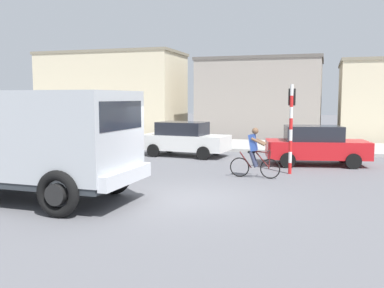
{
  "coord_description": "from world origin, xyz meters",
  "views": [
    {
      "loc": [
        3.62,
        -11.0,
        2.73
      ],
      "look_at": [
        -0.55,
        2.5,
        1.2
      ],
      "focal_mm": 40.17,
      "sensor_mm": 36.0,
      "label": 1
    }
  ],
  "objects_px": {
    "truck_foreground": "(35,138)",
    "car_red_near": "(316,145)",
    "cyclist": "(255,153)",
    "traffic_light_pole": "(291,116)",
    "car_white_mid": "(68,141)",
    "car_far_side": "(185,139)",
    "pedestrian_near_kerb": "(129,136)"
  },
  "relations": [
    {
      "from": "truck_foreground",
      "to": "car_red_near",
      "type": "bearing_deg",
      "value": 50.38
    },
    {
      "from": "truck_foreground",
      "to": "cyclist",
      "type": "distance_m",
      "value": 7.08
    },
    {
      "from": "traffic_light_pole",
      "to": "car_red_near",
      "type": "xyz_separation_m",
      "value": [
        0.83,
        2.29,
        -1.25
      ]
    },
    {
      "from": "cyclist",
      "to": "car_red_near",
      "type": "height_order",
      "value": "cyclist"
    },
    {
      "from": "car_red_near",
      "to": "car_white_mid",
      "type": "xyz_separation_m",
      "value": [
        -10.54,
        -1.54,
        0.0
      ]
    },
    {
      "from": "car_red_near",
      "to": "car_far_side",
      "type": "bearing_deg",
      "value": 170.32
    },
    {
      "from": "car_red_near",
      "to": "cyclist",
      "type": "bearing_deg",
      "value": -118.65
    },
    {
      "from": "truck_foreground",
      "to": "cyclist",
      "type": "bearing_deg",
      "value": 44.13
    },
    {
      "from": "cyclist",
      "to": "car_far_side",
      "type": "xyz_separation_m",
      "value": [
        -3.99,
        4.54,
        -0.05
      ]
    },
    {
      "from": "traffic_light_pole",
      "to": "car_far_side",
      "type": "distance_m",
      "value": 6.2
    },
    {
      "from": "car_red_near",
      "to": "car_far_side",
      "type": "distance_m",
      "value": 6.01
    },
    {
      "from": "car_far_side",
      "to": "truck_foreground",
      "type": "bearing_deg",
      "value": -96.38
    },
    {
      "from": "truck_foreground",
      "to": "car_red_near",
      "type": "distance_m",
      "value": 10.97
    },
    {
      "from": "traffic_light_pole",
      "to": "truck_foreground",
      "type": "bearing_deg",
      "value": -135.08
    },
    {
      "from": "cyclist",
      "to": "car_white_mid",
      "type": "bearing_deg",
      "value": 167.01
    },
    {
      "from": "car_white_mid",
      "to": "pedestrian_near_kerb",
      "type": "xyz_separation_m",
      "value": [
        1.6,
        2.86,
        0.03
      ]
    },
    {
      "from": "car_white_mid",
      "to": "car_red_near",
      "type": "bearing_deg",
      "value": 8.33
    },
    {
      "from": "truck_foreground",
      "to": "cyclist",
      "type": "xyz_separation_m",
      "value": [
        5.05,
        4.9,
        -0.8
      ]
    },
    {
      "from": "truck_foreground",
      "to": "car_white_mid",
      "type": "distance_m",
      "value": 7.8
    },
    {
      "from": "truck_foreground",
      "to": "car_far_side",
      "type": "xyz_separation_m",
      "value": [
        1.05,
        9.44,
        -0.85
      ]
    },
    {
      "from": "car_red_near",
      "to": "pedestrian_near_kerb",
      "type": "xyz_separation_m",
      "value": [
        -8.94,
        1.32,
        0.03
      ]
    },
    {
      "from": "car_far_side",
      "to": "pedestrian_near_kerb",
      "type": "distance_m",
      "value": 3.04
    },
    {
      "from": "cyclist",
      "to": "car_red_near",
      "type": "relative_size",
      "value": 0.41
    },
    {
      "from": "car_far_side",
      "to": "pedestrian_near_kerb",
      "type": "bearing_deg",
      "value": 174.18
    },
    {
      "from": "truck_foreground",
      "to": "traffic_light_pole",
      "type": "height_order",
      "value": "traffic_light_pole"
    },
    {
      "from": "car_far_side",
      "to": "car_white_mid",
      "type": "bearing_deg",
      "value": -151.07
    },
    {
      "from": "cyclist",
      "to": "traffic_light_pole",
      "type": "relative_size",
      "value": 0.54
    },
    {
      "from": "car_red_near",
      "to": "pedestrian_near_kerb",
      "type": "relative_size",
      "value": 2.63
    },
    {
      "from": "car_far_side",
      "to": "pedestrian_near_kerb",
      "type": "height_order",
      "value": "pedestrian_near_kerb"
    },
    {
      "from": "traffic_light_pole",
      "to": "pedestrian_near_kerb",
      "type": "relative_size",
      "value": 1.98
    },
    {
      "from": "cyclist",
      "to": "traffic_light_pole",
      "type": "bearing_deg",
      "value": 48.29
    },
    {
      "from": "car_red_near",
      "to": "pedestrian_near_kerb",
      "type": "distance_m",
      "value": 9.04
    }
  ]
}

